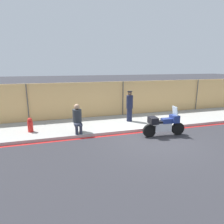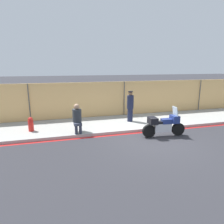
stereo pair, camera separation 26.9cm
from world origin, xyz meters
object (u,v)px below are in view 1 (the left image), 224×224
motorcycle (164,124)px  officer_standing (130,106)px  person_seated_on_curb (77,117)px  fire_hydrant (30,125)px

motorcycle → officer_standing: officer_standing is taller
motorcycle → person_seated_on_curb: person_seated_on_curb is taller
officer_standing → person_seated_on_curb: (-3.09, -1.07, -0.14)m
person_seated_on_curb → fire_hydrant: 2.31m
officer_standing → person_seated_on_curb: size_ratio=1.27×
officer_standing → fire_hydrant: 5.30m
officer_standing → person_seated_on_curb: 3.27m
officer_standing → motorcycle: bearing=-72.4°
officer_standing → fire_hydrant: bearing=-175.8°
motorcycle → fire_hydrant: motorcycle is taller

